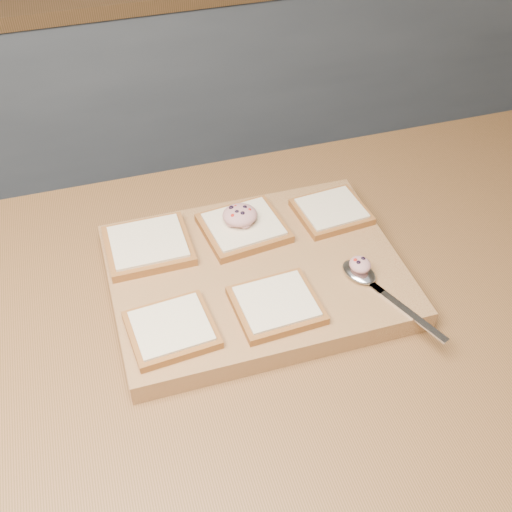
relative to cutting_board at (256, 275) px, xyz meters
The scene contains 11 objects.
island_counter 0.47m from the cutting_board, 90.73° to the right, with size 2.00×0.80×0.90m.
back_counter 1.44m from the cutting_board, 90.03° to the left, with size 3.60×0.62×0.94m.
cutting_board is the anchor object (origin of this frame).
bread_far_left 0.18m from the cutting_board, 149.68° to the left, with size 0.13×0.12×0.02m.
bread_far_center 0.09m from the cutting_board, 86.72° to the left, with size 0.14×0.13×0.02m.
bread_far_right 0.18m from the cutting_board, 27.91° to the left, with size 0.12×0.11×0.02m.
bread_near_left 0.18m from the cutting_board, 148.85° to the right, with size 0.12×0.12×0.02m.
bread_near_center 0.09m from the cutting_board, 88.14° to the right, with size 0.12×0.11×0.02m.
tuna_salad_dollop 0.10m from the cutting_board, 89.47° to the left, with size 0.06×0.05×0.03m.
spoon 0.17m from the cutting_board, 26.86° to the right, with size 0.10×0.19×0.01m.
spoon_salad 0.16m from the cutting_board, 23.36° to the right, with size 0.03×0.04×0.02m.
Camera 1 is at (-0.20, -0.61, 1.62)m, focal length 45.00 mm.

